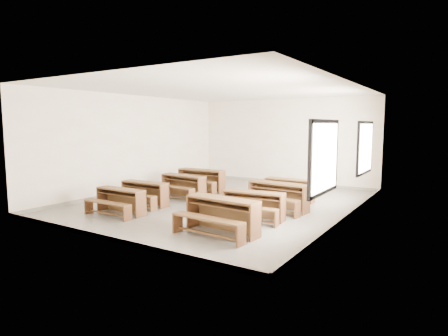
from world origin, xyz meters
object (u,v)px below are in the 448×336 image
Objects in this scene: desk_set_4 at (221,213)px; desk_set_6 at (277,194)px; desk_set_0 at (120,199)px; desk_set_3 at (201,179)px; desk_set_7 at (289,188)px; desk_set_1 at (144,192)px; desk_set_2 at (182,184)px; desk_set_5 at (253,203)px.

desk_set_4 is 2.55m from desk_set_6.
desk_set_0 is 0.85× the size of desk_set_3.
desk_set_3 is 1.16× the size of desk_set_7.
desk_set_1 is 0.92× the size of desk_set_2.
desk_set_2 reaches higher than desk_set_0.
desk_set_5 is at bearing -86.97° from desk_set_7.
desk_set_5 is at bearing -38.55° from desk_set_3.
desk_set_4 is at bearing -35.87° from desk_set_2.
desk_set_1 is 3.31m from desk_set_5.
desk_set_0 is 3.34m from desk_set_5.
desk_set_2 is at bearing 151.95° from desk_set_5.
desk_set_0 is 1.09m from desk_set_1.
desk_set_4 is (3.11, -2.61, 0.03)m from desk_set_2.
desk_set_3 reaches higher than desk_set_4.
desk_set_3 is at bearing 92.85° from desk_set_0.
desk_set_1 is 0.87× the size of desk_set_6.
desk_set_2 reaches higher than desk_set_7.
desk_set_4 is 1.09× the size of desk_set_5.
desk_set_6 is (3.35, -1.20, -0.01)m from desk_set_3.
desk_set_3 reaches higher than desk_set_6.
desk_set_4 reaches higher than desk_set_7.
desk_set_1 is 0.87× the size of desk_set_4.
desk_set_3 is at bearing -178.55° from desk_set_7.
desk_set_2 is at bearing -176.65° from desk_set_6.
desk_set_7 is (-0.13, 2.46, -0.01)m from desk_set_5.
desk_set_1 is at bearing -93.27° from desk_set_3.
desk_set_5 is 0.92× the size of desk_set_6.
desk_set_7 is (2.99, 1.22, -0.02)m from desk_set_2.
desk_set_0 is at bearing -128.08° from desk_set_7.
desk_set_6 is (3.17, 2.48, 0.05)m from desk_set_0.
desk_set_6 is at bearing -80.29° from desk_set_7.
desk_set_7 is (3.13, 0.07, -0.05)m from desk_set_3.
desk_set_2 is at bearing -85.12° from desk_set_3.
desk_set_5 reaches higher than desk_set_1.
desk_set_0 is 0.97× the size of desk_set_1.
desk_set_3 reaches higher than desk_set_0.
desk_set_2 is (0.19, 1.47, 0.02)m from desk_set_1.
desk_set_0 is 0.84× the size of desk_set_4.
desk_set_5 is (0.01, 1.37, -0.04)m from desk_set_4.
desk_set_2 is at bearing 81.35° from desk_set_1.
desk_set_4 is 3.83m from desk_set_7.
desk_set_2 is 3.21m from desk_set_6.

